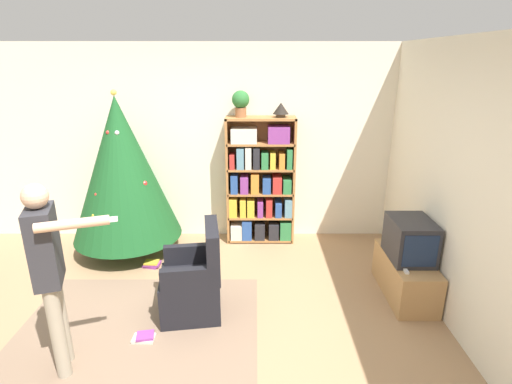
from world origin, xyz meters
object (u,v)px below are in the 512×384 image
christmas_tree (123,169)px  standing_person (50,266)px  armchair (195,283)px  bookshelf (261,183)px  television (411,239)px  table_lamp (281,109)px  potted_plant (241,102)px

christmas_tree → standing_person: bearing=-87.2°
christmas_tree → armchair: size_ratio=2.24×
standing_person → christmas_tree: bearing=164.1°
bookshelf → television: (1.52, -1.36, -0.17)m
bookshelf → armchair: 1.86m
table_lamp → potted_plant: bearing=180.0°
christmas_tree → standing_person: 2.10m
christmas_tree → armchair: (1.05, -1.34, -0.78)m
bookshelf → christmas_tree: (-1.71, -0.33, 0.29)m
bookshelf → standing_person: 2.90m
table_lamp → standing_person: bearing=-127.4°
christmas_tree → table_lamp: bearing=9.7°
christmas_tree → standing_person: christmas_tree is taller
christmas_tree → armchair: 1.87m
potted_plant → table_lamp: size_ratio=1.64×
christmas_tree → potted_plant: size_ratio=6.26×
bookshelf → television: bearing=-41.9°
bookshelf → christmas_tree: christmas_tree is taller
potted_plant → television: bearing=-37.8°
table_lamp → armchair: bearing=-118.5°
bookshelf → christmas_tree: 1.76m
standing_person → table_lamp: table_lamp is taller
television → standing_person: bearing=-161.3°
television → table_lamp: (-1.27, 1.37, 1.15)m
armchair → table_lamp: bearing=143.4°
television → christmas_tree: christmas_tree is taller
armchair → table_lamp: table_lamp is taller
standing_person → potted_plant: potted_plant is taller
bookshelf → armchair: size_ratio=1.84×
bookshelf → table_lamp: size_ratio=8.47×
television → armchair: (-2.18, -0.31, -0.32)m
christmas_tree → potted_plant: christmas_tree is taller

